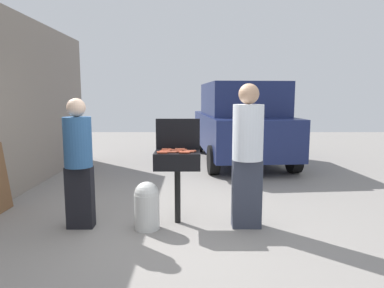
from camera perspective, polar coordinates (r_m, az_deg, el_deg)
name	(u,v)px	position (r m, az deg, el deg)	size (l,w,h in m)	color
ground_plane	(170,226)	(4.66, -3.72, -13.41)	(24.00, 24.00, 0.00)	gray
bbq_grill	(178,163)	(4.57, -2.26, -3.09)	(0.60, 0.44, 0.97)	black
grill_lid_open	(179,134)	(4.74, -2.17, 1.66)	(0.60, 0.05, 0.42)	black
hot_dog_0	(183,150)	(4.56, -1.50, -1.07)	(0.03, 0.03, 0.13)	#AD4228
hot_dog_1	(172,152)	(4.44, -3.24, -1.32)	(0.03, 0.03, 0.13)	#C6593D
hot_dog_2	(183,150)	(4.62, -1.50, -0.96)	(0.03, 0.03, 0.13)	#B74C33
hot_dog_3	(163,152)	(4.43, -4.81, -1.36)	(0.03, 0.03, 0.13)	#B74C33
hot_dog_4	(178,152)	(4.47, -2.38, -1.26)	(0.03, 0.03, 0.13)	#B74C33
hot_dog_5	(190,152)	(4.47, -0.33, -1.27)	(0.03, 0.03, 0.13)	#C6593D
hot_dog_6	(174,150)	(4.62, -2.96, -0.98)	(0.03, 0.03, 0.13)	#B74C33
hot_dog_7	(192,151)	(4.52, 0.04, -1.16)	(0.03, 0.03, 0.13)	#C6593D
hot_dog_8	(186,152)	(4.42, -1.00, -1.36)	(0.03, 0.03, 0.13)	#B74C33
hot_dog_9	(181,149)	(4.68, -1.85, -0.84)	(0.03, 0.03, 0.13)	#C6593D
hot_dog_10	(163,153)	(4.40, -4.76, -1.44)	(0.03, 0.03, 0.13)	#AD4228
hot_dog_11	(185,153)	(4.39, -1.12, -1.42)	(0.03, 0.03, 0.13)	#AD4228
hot_dog_12	(167,150)	(4.57, -4.11, -1.07)	(0.03, 0.03, 0.13)	#AD4228
hot_dog_13	(166,151)	(4.51, -4.38, -1.20)	(0.03, 0.03, 0.13)	#AD4228
hot_dog_14	(168,149)	(4.68, -4.01, -0.86)	(0.03, 0.03, 0.13)	#B74C33
propane_tank	(148,204)	(4.51, -7.30, -9.86)	(0.32, 0.32, 0.62)	silver
person_left	(80,159)	(4.61, -18.05, -2.31)	(0.35, 0.35, 1.67)	black
person_right	(249,151)	(4.44, 9.31, -1.12)	(0.39, 0.39, 1.85)	#333847
parked_minivan	(241,122)	(9.05, 8.05, 3.59)	(2.34, 4.55, 2.02)	navy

